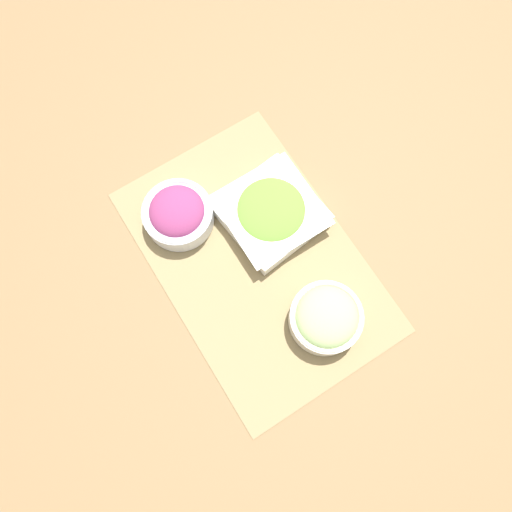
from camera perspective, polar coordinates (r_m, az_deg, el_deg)
The scene contains 5 objects.
ground_plane at distance 0.98m, azimuth -0.00°, elevation -0.54°, with size 3.00×3.00×0.00m, color olive.
placemat at distance 0.98m, azimuth -0.00°, elevation -0.51°, with size 0.56×0.36×0.00m.
lettuce_bowl at distance 0.98m, azimuth 1.73°, elevation 5.03°, with size 0.19×0.19×0.05m.
onion_bowl at distance 0.98m, azimuth -8.93°, elevation 4.82°, with size 0.14×0.14×0.07m.
cucumber_bowl at distance 0.93m, azimuth 8.01°, elevation -6.99°, with size 0.13×0.13×0.07m.
Camera 1 is at (-0.22, 0.14, 0.95)m, focal length 35.00 mm.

